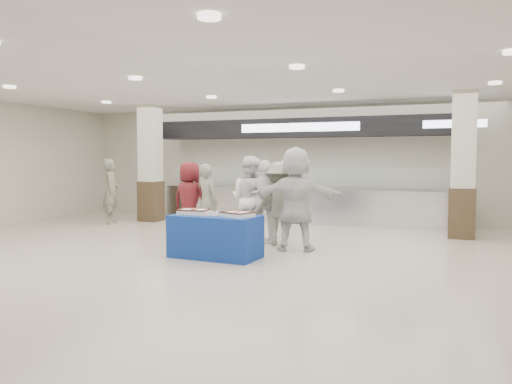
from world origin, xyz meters
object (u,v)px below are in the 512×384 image
at_px(display_table, 215,236).
at_px(soldier_b, 280,203).
at_px(sheet_cake_left, 194,211).
at_px(soldier_a, 207,202).
at_px(chef_tall, 250,199).
at_px(soldier_bg, 111,191).
at_px(sheet_cake_right, 237,214).
at_px(chef_short, 266,202).
at_px(civilian_white, 296,199).
at_px(cupcake_tray, 215,214).
at_px(civilian_maroon, 190,200).

xyz_separation_m(display_table, soldier_b, (0.63, 1.65, 0.46)).
bearing_deg(sheet_cake_left, soldier_a, 109.33).
relative_size(display_table, chef_tall, 0.86).
bearing_deg(soldier_bg, soldier_b, -136.72).
xyz_separation_m(soldier_a, chef_tall, (0.90, 0.22, 0.08)).
relative_size(soldier_a, chef_tall, 0.91).
xyz_separation_m(sheet_cake_left, soldier_a, (-0.55, 1.57, 0.01)).
xyz_separation_m(chef_tall, soldier_bg, (-4.52, 1.25, -0.03)).
bearing_deg(soldier_b, chef_tall, -32.27).
bearing_deg(display_table, soldier_b, 72.34).
height_order(sheet_cake_right, chef_short, chef_short).
bearing_deg(civilian_white, chef_tall, -41.51).
relative_size(sheet_cake_left, cupcake_tray, 1.18).
bearing_deg(sheet_cake_right, sheet_cake_left, 174.94).
xyz_separation_m(soldier_b, civilian_white, (0.49, -0.49, 0.14)).
height_order(cupcake_tray, civilian_white, civilian_white).
bearing_deg(civilian_white, display_table, 33.03).
distance_m(sheet_cake_left, sheet_cake_right, 0.88).
relative_size(chef_tall, soldier_b, 1.07).
bearing_deg(display_table, civilian_maroon, 134.20).
bearing_deg(display_table, sheet_cake_right, -2.90).
relative_size(chef_tall, chef_short, 1.05).
relative_size(sheet_cake_right, chef_short, 0.35).
distance_m(civilian_maroon, soldier_bg, 3.48).
bearing_deg(sheet_cake_right, chef_short, 94.58).
bearing_deg(civilian_maroon, display_table, 134.44).
xyz_separation_m(cupcake_tray, civilian_white, (1.11, 1.20, 0.20)).
bearing_deg(display_table, soldier_a, 124.93).
relative_size(civilian_maroon, chef_short, 0.98).
relative_size(civilian_maroon, soldier_a, 1.03).
height_order(cupcake_tray, chef_tall, chef_tall).
relative_size(civilian_maroon, soldier_bg, 0.97).
relative_size(cupcake_tray, soldier_b, 0.28).
height_order(display_table, chef_short, chef_short).
height_order(sheet_cake_left, civilian_white, civilian_white).
bearing_deg(soldier_bg, soldier_a, -143.59).
xyz_separation_m(sheet_cake_left, soldier_bg, (-4.18, 3.04, 0.06)).
relative_size(display_table, soldier_b, 0.92).
relative_size(soldier_b, civilian_white, 0.85).
distance_m(sheet_cake_right, cupcake_tray, 0.44).
distance_m(soldier_a, chef_tall, 0.93).
height_order(sheet_cake_left, soldier_a, soldier_a).
height_order(chef_tall, civilian_white, civilian_white).
distance_m(chef_tall, civilian_white, 1.38).
relative_size(display_table, chef_short, 0.90).
xyz_separation_m(soldier_a, chef_short, (1.29, 0.12, 0.04)).
distance_m(display_table, soldier_a, 1.93).
distance_m(sheet_cake_left, chef_tall, 1.82).
bearing_deg(soldier_b, civilian_maroon, -19.08).
xyz_separation_m(soldier_a, soldier_b, (1.62, 0.05, 0.02)).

